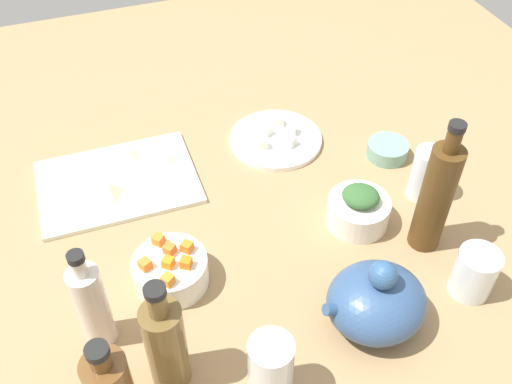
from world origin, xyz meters
The scene contains 29 objects.
tabletop centered at (0.00, 0.00, 1.50)cm, with size 190.00×190.00×3.00cm, color #9F7C53.
cutting_board centered at (24.96, -16.91, 3.50)cm, with size 32.61×23.41×1.00cm, color silver.
plate_tofu centered at (-11.45, -18.85, 3.60)cm, with size 20.99×20.99×1.20cm, color white.
bowl_greens centered at (-17.60, 9.81, 5.91)cm, with size 12.10×12.10×5.82cm, color white.
bowl_carrots centered at (20.19, 11.72, 5.87)cm, with size 13.29×13.29×5.73cm, color white.
bowl_small_side centered at (-32.93, -5.94, 4.69)cm, with size 8.97×8.97×3.38cm, color #75A293.
teapot centered at (-9.81, 31.17, 8.62)cm, with size 18.12×15.46×14.91cm.
bottle_0 centered at (33.85, 18.86, 12.00)cm, with size 5.10×5.10×21.26cm.
bottle_1 centered at (24.60, 29.63, 12.41)cm, with size 6.18×6.18×22.97cm.
bottle_2 centered at (-27.32, 18.58, 15.09)cm, with size 5.82×5.82×28.37cm.
drinking_glass_0 centered at (-33.62, 7.26, 8.77)cm, with size 6.01×6.01×11.55cm, color white.
drinking_glass_1 centered at (10.99, 37.25, 9.53)cm, with size 6.78×6.78×13.06cm, color white.
drinking_glass_2 centered at (-28.99, 31.09, 7.68)cm, with size 7.35×7.35×9.37cm, color white.
carrot_cube_0 centered at (20.51, 12.74, 9.63)cm, with size 1.80×1.80×1.80cm, color orange.
carrot_cube_1 centered at (20.95, 7.13, 9.63)cm, with size 1.80×1.80×1.80cm, color orange.
carrot_cube_2 centered at (21.40, 16.30, 9.63)cm, with size 1.80×1.80×1.80cm, color orange.
carrot_cube_3 centered at (16.57, 10.41, 9.63)cm, with size 1.80×1.80×1.80cm, color orange.
carrot_cube_4 centered at (17.61, 13.80, 9.63)cm, with size 1.80×1.80×1.80cm, color orange.
carrot_cube_5 centered at (24.32, 11.80, 9.63)cm, with size 1.80×1.80×1.80cm, color orange.
carrot_cube_6 centered at (19.59, 9.91, 9.63)cm, with size 1.80×1.80×1.80cm, color orange.
chopped_greens_mound centered at (-17.60, 9.81, 10.26)cm, with size 7.14×6.64×2.87cm, color #346030.
tofu_cube_0 centered at (-13.55, -22.89, 5.30)cm, with size 2.20×2.20×2.20cm, color silver.
tofu_cube_1 centered at (-15.44, -19.12, 5.30)cm, with size 2.20×2.20×2.20cm, color white.
tofu_cube_2 centered at (-9.85, -20.73, 5.30)cm, with size 2.20×2.20×2.20cm, color white.
tofu_cube_3 centered at (-13.60, -15.26, 5.30)cm, with size 2.20×2.20×2.20cm, color silver.
tofu_cube_4 centered at (-7.39, -16.49, 5.30)cm, with size 2.20×2.20×2.20cm, color white.
dumpling_0 centered at (14.10, -17.82, 5.01)cm, with size 4.67×4.58×2.01cm, color beige.
dumpling_1 centered at (21.52, -22.75, 5.18)cm, with size 5.29×5.09×2.35cm, color beige.
dumpling_2 centered at (26.94, -13.54, 5.34)cm, with size 4.88×4.22×2.69cm, color beige.
Camera 1 is at (27.22, 76.54, 87.92)cm, focal length 40.79 mm.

